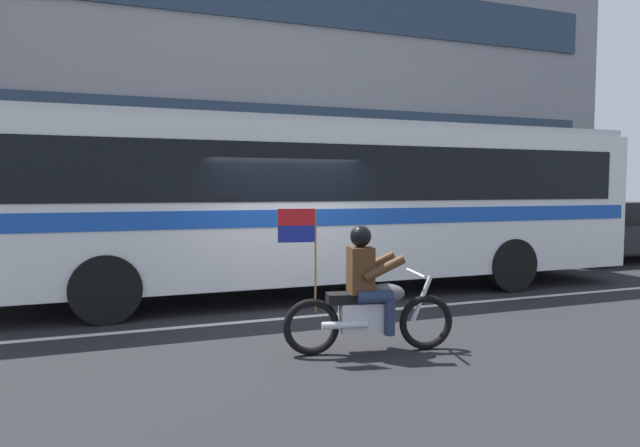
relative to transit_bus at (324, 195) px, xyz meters
The scene contains 7 objects.
ground_plane 2.49m from the transit_bus, 132.58° to the right, with size 60.00×60.00×0.00m, color black.
sidewalk_curb 4.44m from the transit_bus, 105.69° to the left, with size 28.00×3.80×0.15m, color #A39E93.
lane_center_stripe 2.82m from the transit_bus, 121.45° to the right, with size 26.60×0.14×0.01m, color silver.
office_building_facade 7.21m from the transit_bus, 100.05° to the left, with size 28.00×0.89×10.81m.
transit_bus is the anchor object (origin of this frame).
motorcycle_with_rider 4.07m from the transit_bus, 102.41° to the right, with size 2.17×0.71×1.78m.
parked_hatchback_downstreet 9.37m from the transit_bus, ahead, with size 4.65×1.94×1.64m.
Camera 1 is at (-2.50, -8.50, 2.02)m, focal length 30.18 mm.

